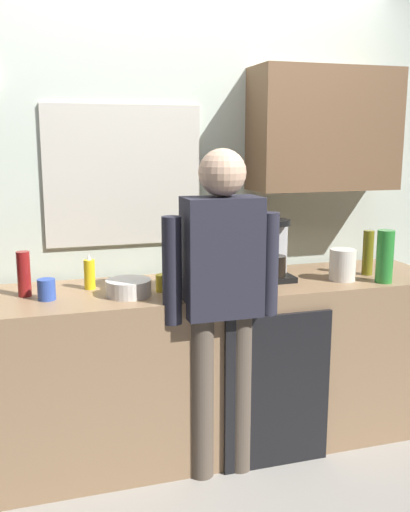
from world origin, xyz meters
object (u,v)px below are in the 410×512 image
at_px(mixing_bowl, 129,288).
at_px(bottle_red_vinegar, 24,274).
at_px(person_at_sink, 222,288).
at_px(coffee_maker, 271,253).
at_px(bottle_clear_soda, 385,256).
at_px(storage_canister, 342,265).
at_px(dish_soap, 90,274).
at_px(cup_yellow_cup, 163,283).
at_px(bottle_olive_oil, 368,253).
at_px(cup_blue_mug, 47,289).
at_px(potted_plant, 202,256).

bearing_deg(mixing_bowl, bottle_red_vinegar, 163.84).
bearing_deg(person_at_sink, coffee_maker, 52.34).
bearing_deg(bottle_clear_soda, storage_canister, 150.25).
relative_size(dish_soap, storage_canister, 1.06).
distance_m(coffee_maker, cup_yellow_cup, 0.63).
distance_m(coffee_maker, mixing_bowl, 0.81).
relative_size(coffee_maker, bottle_red_vinegar, 1.50).
distance_m(mixing_bowl, person_at_sink, 0.45).
relative_size(bottle_olive_oil, cup_blue_mug, 2.50).
bearing_deg(person_at_sink, potted_plant, 99.67).
distance_m(bottle_olive_oil, mixing_bowl, 1.36).
height_order(bottle_clear_soda, dish_soap, bottle_clear_soda).
bearing_deg(dish_soap, bottle_red_vinegar, -170.91).
bearing_deg(storage_canister, mixing_bowl, 178.87).
height_order(cup_yellow_cup, dish_soap, dish_soap).
bearing_deg(bottle_red_vinegar, dish_soap, 9.09).
bearing_deg(storage_canister, cup_blue_mug, 177.60).
xyz_separation_m(bottle_red_vinegar, potted_plant, (0.92, 0.07, 0.02)).
bearing_deg(mixing_bowl, coffee_maker, 7.99).
distance_m(cup_yellow_cup, dish_soap, 0.38).
bearing_deg(cup_yellow_cup, storage_canister, -3.41).
bearing_deg(potted_plant, bottle_clear_soda, -20.77).
relative_size(bottle_red_vinegar, cup_yellow_cup, 2.59).
distance_m(coffee_maker, bottle_clear_soda, 0.59).
distance_m(coffee_maker, person_at_sink, 0.51).
distance_m(bottle_olive_oil, cup_blue_mug, 1.74).
distance_m(potted_plant, dish_soap, 0.60).
bearing_deg(cup_yellow_cup, coffee_maker, 7.05).
bearing_deg(storage_canister, bottle_olive_oil, 20.78).
distance_m(cup_blue_mug, storage_canister, 1.54).
xyz_separation_m(bottle_clear_soda, cup_yellow_cup, (-1.16, 0.16, -0.10)).
distance_m(bottle_red_vinegar, bottle_olive_oil, 1.84).
relative_size(bottle_olive_oil, storage_canister, 1.47).
distance_m(mixing_bowl, storage_canister, 1.15).
distance_m(coffee_maker, storage_canister, 0.39).
bearing_deg(bottle_olive_oil, mixing_bowl, -177.71).
height_order(coffee_maker, bottle_red_vinegar, coffee_maker).
xyz_separation_m(coffee_maker, cup_blue_mug, (-1.18, -0.07, -0.10)).
bearing_deg(bottle_clear_soda, dish_soap, 168.02).
height_order(bottle_clear_soda, cup_blue_mug, bottle_clear_soda).
bearing_deg(bottle_clear_soda, potted_plant, 159.23).
distance_m(bottle_clear_soda, person_at_sink, 0.94).
relative_size(coffee_maker, bottle_olive_oil, 1.32).
relative_size(cup_blue_mug, storage_canister, 0.59).
bearing_deg(mixing_bowl, cup_yellow_cup, 11.21).
bearing_deg(coffee_maker, person_at_sink, -141.18).
distance_m(cup_yellow_cup, storage_canister, 0.98).
distance_m(bottle_clear_soda, cup_blue_mug, 1.73).
bearing_deg(potted_plant, dish_soap, -177.76).
relative_size(cup_blue_mug, mixing_bowl, 0.45).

